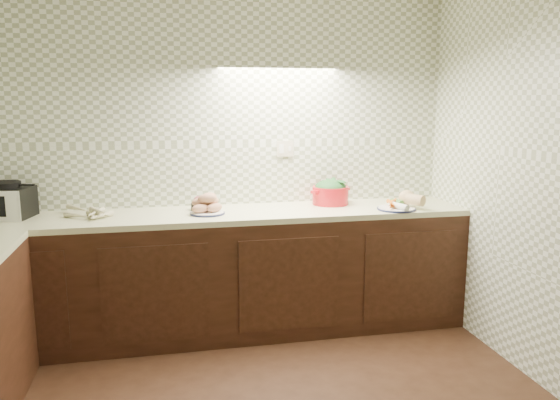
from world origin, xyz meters
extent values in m
cube|color=gray|center=(0.00, 1.78, 1.30)|extent=(3.60, 0.05, 2.60)
cube|color=beige|center=(0.55, 1.79, 1.32)|extent=(0.13, 0.01, 0.12)
cube|color=black|center=(0.00, 1.50, 0.43)|extent=(3.60, 0.60, 0.86)
cube|color=beige|center=(0.00, 1.50, 0.88)|extent=(3.60, 0.60, 0.04)
cube|color=black|center=(-1.43, 1.63, 1.00)|extent=(0.39, 0.33, 0.21)
cylinder|color=black|center=(-1.43, 1.63, 1.13)|extent=(0.27, 0.27, 0.04)
cone|color=beige|center=(-0.95, 1.52, 0.92)|extent=(0.09, 0.18, 0.04)
cone|color=beige|center=(-0.76, 1.51, 0.92)|extent=(0.12, 0.19, 0.04)
cone|color=beige|center=(-0.88, 1.48, 0.92)|extent=(0.11, 0.18, 0.05)
cone|color=beige|center=(-0.99, 1.46, 0.92)|extent=(0.15, 0.20, 0.05)
cone|color=beige|center=(-0.92, 1.58, 0.92)|extent=(0.14, 0.19, 0.04)
cone|color=beige|center=(-0.94, 1.57, 0.94)|extent=(0.16, 0.17, 0.05)
cone|color=beige|center=(-0.93, 1.45, 0.95)|extent=(0.19, 0.16, 0.05)
cone|color=beige|center=(-0.78, 1.53, 0.95)|extent=(0.16, 0.14, 0.04)
cylinder|color=#181D40|center=(-0.08, 1.46, 0.91)|extent=(0.25, 0.25, 0.01)
cylinder|color=white|center=(-0.08, 1.46, 0.91)|extent=(0.23, 0.23, 0.02)
ellipsoid|color=tan|center=(-0.13, 1.43, 0.95)|extent=(0.15, 0.10, 0.06)
ellipsoid|color=tan|center=(-0.03, 1.44, 0.95)|extent=(0.15, 0.10, 0.06)
ellipsoid|color=tan|center=(-0.09, 1.50, 0.95)|extent=(0.15, 0.10, 0.06)
ellipsoid|color=tan|center=(-0.12, 1.48, 0.98)|extent=(0.15, 0.10, 0.06)
ellipsoid|color=tan|center=(-0.05, 1.50, 0.98)|extent=(0.15, 0.10, 0.06)
ellipsoid|color=tan|center=(-0.08, 1.45, 1.01)|extent=(0.15, 0.10, 0.06)
ellipsoid|color=tan|center=(-0.07, 1.48, 1.02)|extent=(0.15, 0.10, 0.06)
cylinder|color=black|center=(-0.12, 1.62, 0.93)|extent=(0.14, 0.14, 0.05)
sphere|color=maroon|center=(-0.13, 1.62, 0.97)|extent=(0.07, 0.07, 0.07)
sphere|color=beige|center=(-0.09, 1.63, 0.96)|extent=(0.04, 0.04, 0.04)
cylinder|color=red|center=(0.87, 1.64, 0.97)|extent=(0.36, 0.36, 0.14)
cube|color=red|center=(0.73, 1.58, 1.01)|extent=(0.05, 0.07, 0.02)
cube|color=red|center=(1.02, 1.70, 1.01)|extent=(0.05, 0.07, 0.02)
ellipsoid|color=#2C6F2E|center=(0.87, 1.64, 1.02)|extent=(0.25, 0.25, 0.14)
cylinder|color=#181D40|center=(1.28, 1.33, 0.91)|extent=(0.28, 0.28, 0.01)
cylinder|color=white|center=(1.28, 1.33, 0.91)|extent=(0.26, 0.26, 0.02)
cone|color=#C96217|center=(1.26, 1.33, 0.93)|extent=(0.07, 0.16, 0.03)
cone|color=#C96217|center=(1.26, 1.36, 0.93)|extent=(0.05, 0.16, 0.03)
cone|color=#C96217|center=(1.26, 1.33, 0.93)|extent=(0.12, 0.15, 0.03)
cone|color=#C96217|center=(1.27, 1.36, 0.95)|extent=(0.05, 0.16, 0.03)
cone|color=#C96217|center=(1.27, 1.34, 0.95)|extent=(0.05, 0.16, 0.03)
cone|color=#C96217|center=(1.27, 1.37, 0.95)|extent=(0.12, 0.15, 0.03)
cylinder|color=white|center=(1.28, 1.28, 0.94)|extent=(0.10, 0.19, 0.04)
cylinder|color=#448738|center=(1.32, 1.41, 0.94)|extent=(0.08, 0.12, 0.05)
camera|label=1|loc=(-0.35, -2.31, 1.69)|focal=35.00mm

